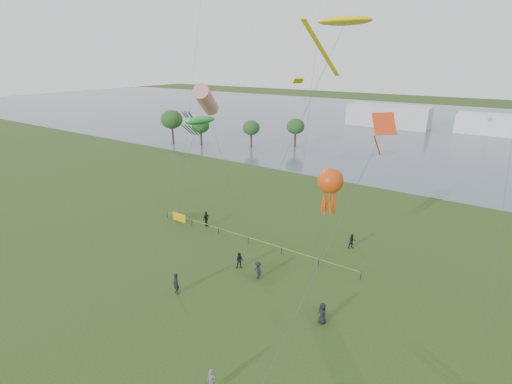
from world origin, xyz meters
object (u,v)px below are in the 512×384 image
Objects in this scene: kite_stingray at (344,22)px; kite_octopus at (330,182)px; fence at (204,225)px; kite_flyer at (212,381)px.

kite_stingray is 13.59m from kite_octopus.
fence is at bearing -160.06° from kite_stingray.
kite_octopus is at bearing -67.94° from kite_stingray.
kite_flyer is (14.84, -16.14, 0.22)m from fence.
kite_octopus is at bearing 84.94° from kite_flyer.
kite_octopus is at bearing -2.71° from fence.
fence is 2.45× the size of kite_octopus.
kite_stingray is at bearing 90.21° from kite_flyer.
kite_stingray is at bearing 110.82° from kite_octopus.
kite_flyer is 0.07× the size of kite_stingray.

